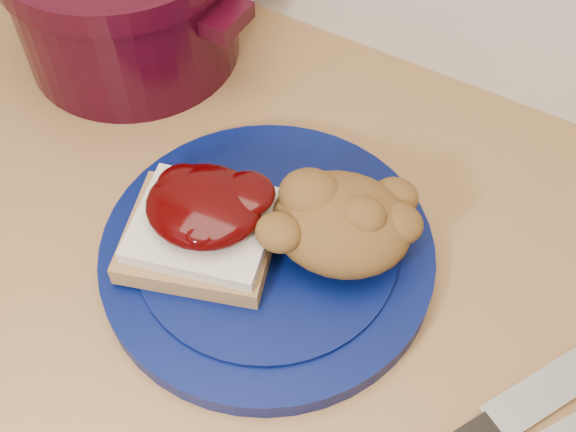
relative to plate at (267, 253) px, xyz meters
The scene contains 3 objects.
plate is the anchor object (origin of this frame).
sandwich 0.07m from the plate, 152.80° to the right, with size 0.16×0.15×0.06m.
stuffing_mound 0.08m from the plate, 30.91° to the left, with size 0.12×0.11×0.06m, color brown.
Camera 1 is at (0.16, 1.19, 1.45)m, focal length 45.00 mm.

